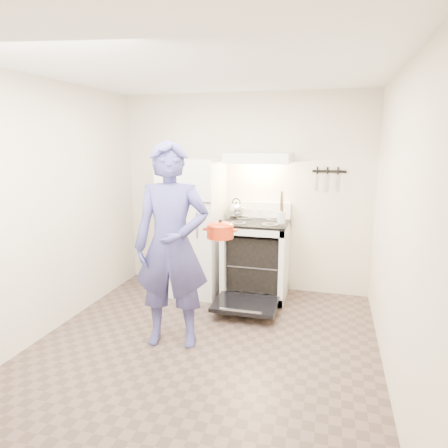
# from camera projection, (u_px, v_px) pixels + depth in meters

# --- Properties ---
(floor) EXTENTS (3.60, 3.60, 0.00)m
(floor) POSITION_uv_depth(u_px,v_px,m) (201.00, 351.00, 3.70)
(floor) COLOR brown
(floor) RESTS_ON ground
(back_wall) EXTENTS (3.20, 0.02, 2.50)m
(back_wall) POSITION_uv_depth(u_px,v_px,m) (244.00, 193.00, 5.14)
(back_wall) COLOR beige
(back_wall) RESTS_ON ground
(refrigerator) EXTENTS (0.70, 0.70, 1.70)m
(refrigerator) POSITION_uv_depth(u_px,v_px,m) (193.00, 226.00, 5.04)
(refrigerator) COLOR white
(refrigerator) RESTS_ON floor
(stove_body) EXTENTS (0.76, 0.65, 0.92)m
(stove_body) POSITION_uv_depth(u_px,v_px,m) (256.00, 260.00, 4.94)
(stove_body) COLOR white
(stove_body) RESTS_ON floor
(cooktop) EXTENTS (0.76, 0.65, 0.03)m
(cooktop) POSITION_uv_depth(u_px,v_px,m) (256.00, 223.00, 4.84)
(cooktop) COLOR black
(cooktop) RESTS_ON stove_body
(backsplash) EXTENTS (0.76, 0.07, 0.20)m
(backsplash) POSITION_uv_depth(u_px,v_px,m) (261.00, 210.00, 5.08)
(backsplash) COLOR white
(backsplash) RESTS_ON cooktop
(oven_door) EXTENTS (0.70, 0.54, 0.04)m
(oven_door) POSITION_uv_depth(u_px,v_px,m) (245.00, 304.00, 4.44)
(oven_door) COLOR black
(oven_door) RESTS_ON floor
(oven_rack) EXTENTS (0.60, 0.52, 0.01)m
(oven_rack) POSITION_uv_depth(u_px,v_px,m) (256.00, 262.00, 4.94)
(oven_rack) COLOR gray
(oven_rack) RESTS_ON stove_body
(range_hood) EXTENTS (0.76, 0.50, 0.12)m
(range_hood) POSITION_uv_depth(u_px,v_px,m) (259.00, 158.00, 4.75)
(range_hood) COLOR white
(range_hood) RESTS_ON back_wall
(knife_strip) EXTENTS (0.40, 0.02, 0.03)m
(knife_strip) POSITION_uv_depth(u_px,v_px,m) (329.00, 171.00, 4.80)
(knife_strip) COLOR black
(knife_strip) RESTS_ON back_wall
(pizza_stone) EXTENTS (0.30, 0.30, 0.02)m
(pizza_stone) POSITION_uv_depth(u_px,v_px,m) (249.00, 262.00, 4.89)
(pizza_stone) COLOR #8C7152
(pizza_stone) RESTS_ON oven_rack
(tea_kettle) EXTENTS (0.20, 0.17, 0.25)m
(tea_kettle) POSITION_uv_depth(u_px,v_px,m) (236.00, 208.00, 5.07)
(tea_kettle) COLOR silver
(tea_kettle) RESTS_ON cooktop
(utensil_jar) EXTENTS (0.09, 0.09, 0.13)m
(utensil_jar) POSITION_uv_depth(u_px,v_px,m) (281.00, 217.00, 4.59)
(utensil_jar) COLOR silver
(utensil_jar) RESTS_ON cooktop
(person) EXTENTS (0.77, 0.58, 1.92)m
(person) POSITION_uv_depth(u_px,v_px,m) (172.00, 246.00, 3.68)
(person) COLOR navy
(person) RESTS_ON floor
(dutch_oven) EXTENTS (0.33, 0.26, 0.22)m
(dutch_oven) POSITION_uv_depth(u_px,v_px,m) (220.00, 232.00, 3.84)
(dutch_oven) COLOR #BC2E0D
(dutch_oven) RESTS_ON person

